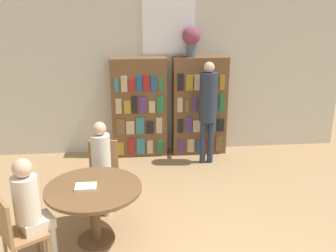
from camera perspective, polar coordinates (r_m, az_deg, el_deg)
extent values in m
cube|color=beige|center=(7.05, 0.07, 8.11)|extent=(6.40, 0.06, 3.00)
cube|color=white|center=(6.91, 0.10, 14.99)|extent=(0.90, 0.01, 1.10)
cube|color=brown|center=(6.98, -4.21, 2.71)|extent=(0.96, 0.32, 1.76)
cube|color=olive|center=(7.05, -6.92, -3.27)|extent=(0.12, 0.02, 0.23)
cube|color=maroon|center=(7.03, -5.38, -2.95)|extent=(0.11, 0.02, 0.31)
cube|color=#2D707A|center=(7.03, -3.97, -2.92)|extent=(0.14, 0.02, 0.30)
cube|color=tan|center=(7.05, -2.62, -3.07)|extent=(0.10, 0.02, 0.25)
cube|color=#236638|center=(7.06, -1.17, -3.06)|extent=(0.11, 0.02, 0.24)
cube|color=brown|center=(6.91, -6.89, -0.14)|extent=(0.15, 0.02, 0.28)
cube|color=tan|center=(6.91, -5.50, -0.25)|extent=(0.15, 0.02, 0.24)
cube|color=#2D707A|center=(6.90, -4.09, 0.04)|extent=(0.14, 0.02, 0.30)
cube|color=black|center=(6.92, -2.64, -0.21)|extent=(0.12, 0.02, 0.23)
cube|color=tan|center=(6.92, -1.29, 0.08)|extent=(0.11, 0.02, 0.29)
cube|color=tan|center=(6.79, -7.19, 2.87)|extent=(0.10, 0.02, 0.27)
cube|color=olive|center=(6.80, -5.93, 2.76)|extent=(0.12, 0.02, 0.23)
cube|color=black|center=(6.79, -4.88, 3.09)|extent=(0.09, 0.02, 0.31)
cube|color=#4C2D6B|center=(6.79, -3.65, 3.09)|extent=(0.12, 0.02, 0.30)
cube|color=tan|center=(6.81, -2.33, 2.79)|extent=(0.11, 0.02, 0.21)
cube|color=#236638|center=(6.81, -1.12, 3.15)|extent=(0.13, 0.02, 0.29)
cube|color=#2D707A|center=(6.71, -7.51, 5.85)|extent=(0.07, 0.02, 0.23)
cube|color=tan|center=(6.70, -6.39, 6.07)|extent=(0.11, 0.02, 0.27)
cube|color=maroon|center=(6.70, -5.40, 5.90)|extent=(0.10, 0.02, 0.23)
cube|color=navy|center=(6.70, -4.18, 6.17)|extent=(0.09, 0.02, 0.28)
cube|color=maroon|center=(6.70, -3.16, 6.21)|extent=(0.11, 0.02, 0.29)
cube|color=navy|center=(6.71, -2.13, 6.19)|extent=(0.08, 0.02, 0.27)
cube|color=#236638|center=(6.72, -1.02, 5.99)|extent=(0.08, 0.02, 0.22)
cube|color=brown|center=(7.08, 4.58, 2.95)|extent=(0.96, 0.32, 1.76)
cube|color=#4C2D6B|center=(7.10, 1.88, -2.95)|extent=(0.10, 0.02, 0.24)
cube|color=tan|center=(7.12, 3.32, -2.89)|extent=(0.12, 0.02, 0.24)
cube|color=navy|center=(7.16, 4.75, -2.90)|extent=(0.14, 0.02, 0.22)
cube|color=maroon|center=(7.18, 6.00, -2.81)|extent=(0.13, 0.02, 0.23)
cube|color=brown|center=(7.21, 7.39, -2.57)|extent=(0.11, 0.02, 0.28)
cube|color=black|center=(6.96, 1.81, 0.01)|extent=(0.09, 0.02, 0.25)
cube|color=#4C2D6B|center=(6.98, 3.03, 0.23)|extent=(0.11, 0.02, 0.29)
cube|color=tan|center=(7.01, 4.17, -0.04)|extent=(0.13, 0.02, 0.22)
cube|color=black|center=(7.02, 5.28, 0.31)|extent=(0.10, 0.02, 0.30)
cube|color=#2D707A|center=(7.05, 6.51, 0.34)|extent=(0.11, 0.02, 0.29)
cube|color=black|center=(7.09, 7.62, 0.14)|extent=(0.12, 0.02, 0.23)
cube|color=tan|center=(6.85, 1.75, 3.08)|extent=(0.09, 0.02, 0.26)
cube|color=brown|center=(6.87, 2.76, 2.92)|extent=(0.07, 0.02, 0.21)
cube|color=#4C2D6B|center=(6.88, 3.84, 3.21)|extent=(0.07, 0.02, 0.28)
cube|color=navy|center=(6.91, 4.83, 2.97)|extent=(0.07, 0.02, 0.21)
cube|color=#2D707A|center=(6.93, 5.89, 3.14)|extent=(0.09, 0.02, 0.25)
cube|color=navy|center=(6.95, 6.82, 3.20)|extent=(0.10, 0.02, 0.26)
cube|color=#236638|center=(6.97, 7.86, 3.40)|extent=(0.09, 0.02, 0.30)
cube|color=black|center=(6.75, 1.84, 6.37)|extent=(0.10, 0.02, 0.29)
cube|color=olive|center=(6.77, 3.13, 6.26)|extent=(0.13, 0.02, 0.26)
cube|color=tan|center=(6.80, 4.30, 6.29)|extent=(0.11, 0.02, 0.27)
cube|color=brown|center=(6.82, 5.49, 6.39)|extent=(0.09, 0.02, 0.29)
cube|color=tan|center=(6.86, 6.72, 6.14)|extent=(0.09, 0.02, 0.22)
cube|color=olive|center=(6.88, 7.87, 6.29)|extent=(0.09, 0.02, 0.26)
cylinder|color=#475166|center=(6.85, 3.36, 10.95)|extent=(0.16, 0.16, 0.23)
sphere|color=brown|center=(6.82, 3.40, 12.94)|extent=(0.31, 0.31, 0.31)
cylinder|color=brown|center=(4.96, -10.31, -15.82)|extent=(0.44, 0.44, 0.03)
cylinder|color=brown|center=(4.78, -10.54, -12.52)|extent=(0.12, 0.12, 0.64)
cylinder|color=brown|center=(4.62, -10.79, -8.91)|extent=(1.11, 1.11, 0.04)
cube|color=olive|center=(4.49, -20.07, -14.52)|extent=(0.55, 0.55, 0.04)
cube|color=olive|center=(4.33, -22.73, -12.41)|extent=(0.25, 0.36, 0.45)
cylinder|color=olive|center=(4.79, -18.48, -15.25)|extent=(0.04, 0.04, 0.41)
cylinder|color=olive|center=(4.72, -22.48, -16.34)|extent=(0.04, 0.04, 0.41)
cube|color=olive|center=(5.45, -9.42, -7.40)|extent=(0.42, 0.42, 0.04)
cube|color=olive|center=(5.51, -9.34, -4.29)|extent=(0.40, 0.06, 0.45)
cylinder|color=olive|center=(5.39, -7.69, -10.33)|extent=(0.04, 0.04, 0.41)
cylinder|color=olive|center=(5.43, -11.32, -10.29)|extent=(0.04, 0.04, 0.41)
cylinder|color=olive|center=(5.68, -7.38, -8.66)|extent=(0.04, 0.04, 0.41)
cylinder|color=olive|center=(5.73, -10.81, -8.64)|extent=(0.04, 0.04, 0.41)
cube|color=beige|center=(5.29, -9.65, -7.29)|extent=(0.27, 0.33, 0.12)
cylinder|color=beige|center=(5.24, -9.73, -3.86)|extent=(0.25, 0.25, 0.50)
sphere|color=tan|center=(5.12, -9.93, -0.36)|extent=(0.18, 0.18, 0.18)
cylinder|color=beige|center=(5.32, -8.87, -10.56)|extent=(0.10, 0.10, 0.45)
cylinder|color=beige|center=(5.33, -10.38, -10.54)|extent=(0.10, 0.10, 0.45)
cube|color=beige|center=(4.49, -18.47, -13.18)|extent=(0.41, 0.40, 0.12)
cylinder|color=beige|center=(4.32, -19.90, -9.95)|extent=(0.26, 0.26, 0.50)
sphere|color=tan|center=(4.17, -20.43, -5.73)|extent=(0.20, 0.20, 0.20)
cylinder|color=beige|center=(4.72, -17.11, -15.34)|extent=(0.10, 0.10, 0.45)
cylinder|color=beige|center=(4.61, -16.41, -16.21)|extent=(0.10, 0.10, 0.45)
cylinder|color=#232D3D|center=(6.76, 5.09, -2.33)|extent=(0.10, 0.10, 0.76)
cylinder|color=#232D3D|center=(6.79, 6.17, -2.28)|extent=(0.10, 0.10, 0.76)
cylinder|color=#232D3D|center=(6.53, 5.85, 4.17)|extent=(0.29, 0.29, 0.82)
sphere|color=tan|center=(6.43, 6.00, 8.48)|extent=(0.18, 0.18, 0.18)
cylinder|color=#232D3D|center=(6.76, 6.20, 6.43)|extent=(0.07, 0.30, 0.07)
cube|color=silver|center=(4.59, -11.85, -8.63)|extent=(0.24, 0.18, 0.03)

